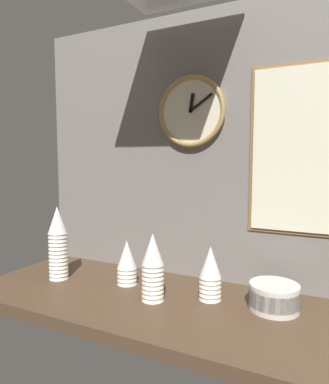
{
  "coord_description": "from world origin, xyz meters",
  "views": [
    {
      "loc": [
        0.42,
        -1.02,
        0.48
      ],
      "look_at": [
        -0.11,
        0.04,
        0.37
      ],
      "focal_mm": 32.0,
      "sensor_mm": 36.0,
      "label": 1
    }
  ],
  "objects_px": {
    "cup_stack_far_left": "(58,243)",
    "wall_clock": "(191,111)",
    "bowl_stack_right": "(274,296)",
    "menu_board": "(324,150)",
    "cup_stack_center_left": "(127,262)",
    "cup_stack_center": "(153,267)",
    "cup_stack_center_right": "(210,273)"
  },
  "relations": [
    {
      "from": "cup_stack_center_right",
      "to": "bowl_stack_right",
      "type": "xyz_separation_m",
      "value": [
        0.21,
        0.01,
        -0.05
      ]
    },
    {
      "from": "cup_stack_center_left",
      "to": "cup_stack_center",
      "type": "height_order",
      "value": "cup_stack_center"
    },
    {
      "from": "cup_stack_center_left",
      "to": "wall_clock",
      "type": "relative_size",
      "value": 0.61
    },
    {
      "from": "cup_stack_center_left",
      "to": "cup_stack_center_right",
      "type": "bearing_deg",
      "value": 0.57
    },
    {
      "from": "cup_stack_center_left",
      "to": "bowl_stack_right",
      "type": "distance_m",
      "value": 0.55
    },
    {
      "from": "wall_clock",
      "to": "cup_stack_far_left",
      "type": "bearing_deg",
      "value": -152.33
    },
    {
      "from": "wall_clock",
      "to": "menu_board",
      "type": "height_order",
      "value": "menu_board"
    },
    {
      "from": "cup_stack_center",
      "to": "menu_board",
      "type": "xyz_separation_m",
      "value": [
        0.5,
        0.27,
        0.39
      ]
    },
    {
      "from": "cup_stack_center_left",
      "to": "wall_clock",
      "type": "height_order",
      "value": "wall_clock"
    },
    {
      "from": "cup_stack_far_left",
      "to": "cup_stack_center_left",
      "type": "bearing_deg",
      "value": 14.34
    },
    {
      "from": "cup_stack_center_left",
      "to": "wall_clock",
      "type": "distance_m",
      "value": 0.63
    },
    {
      "from": "cup_stack_center",
      "to": "menu_board",
      "type": "bearing_deg",
      "value": 28.46
    },
    {
      "from": "cup_stack_center_left",
      "to": "cup_stack_far_left",
      "type": "distance_m",
      "value": 0.3
    },
    {
      "from": "cup_stack_center_right",
      "to": "cup_stack_far_left",
      "type": "height_order",
      "value": "cup_stack_far_left"
    },
    {
      "from": "cup_stack_center",
      "to": "wall_clock",
      "type": "relative_size",
      "value": 0.84
    },
    {
      "from": "menu_board",
      "to": "cup_stack_center_right",
      "type": "bearing_deg",
      "value": -151.43
    },
    {
      "from": "cup_stack_center",
      "to": "bowl_stack_right",
      "type": "bearing_deg",
      "value": 15.65
    },
    {
      "from": "cup_stack_far_left",
      "to": "menu_board",
      "type": "bearing_deg",
      "value": 15.11
    },
    {
      "from": "cup_stack_center",
      "to": "menu_board",
      "type": "height_order",
      "value": "menu_board"
    },
    {
      "from": "cup_stack_center_left",
      "to": "wall_clock",
      "type": "xyz_separation_m",
      "value": [
        0.19,
        0.18,
        0.58
      ]
    },
    {
      "from": "cup_stack_center",
      "to": "cup_stack_far_left",
      "type": "relative_size",
      "value": 0.79
    },
    {
      "from": "bowl_stack_right",
      "to": "menu_board",
      "type": "distance_m",
      "value": 0.51
    },
    {
      "from": "cup_stack_far_left",
      "to": "bowl_stack_right",
      "type": "relative_size",
      "value": 1.87
    },
    {
      "from": "cup_stack_center_left",
      "to": "menu_board",
      "type": "relative_size",
      "value": 0.29
    },
    {
      "from": "cup_stack_center",
      "to": "wall_clock",
      "type": "distance_m",
      "value": 0.61
    },
    {
      "from": "cup_stack_center",
      "to": "bowl_stack_right",
      "type": "distance_m",
      "value": 0.4
    },
    {
      "from": "bowl_stack_right",
      "to": "menu_board",
      "type": "xyz_separation_m",
      "value": [
        0.12,
        0.17,
        0.47
      ]
    },
    {
      "from": "bowl_stack_right",
      "to": "menu_board",
      "type": "relative_size",
      "value": 0.27
    },
    {
      "from": "cup_stack_far_left",
      "to": "wall_clock",
      "type": "height_order",
      "value": "wall_clock"
    },
    {
      "from": "cup_stack_center",
      "to": "cup_stack_far_left",
      "type": "bearing_deg",
      "value": 177.66
    },
    {
      "from": "cup_stack_center",
      "to": "menu_board",
      "type": "distance_m",
      "value": 0.7
    },
    {
      "from": "cup_stack_center_left",
      "to": "cup_stack_center",
      "type": "bearing_deg",
      "value": -29.0
    }
  ]
}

